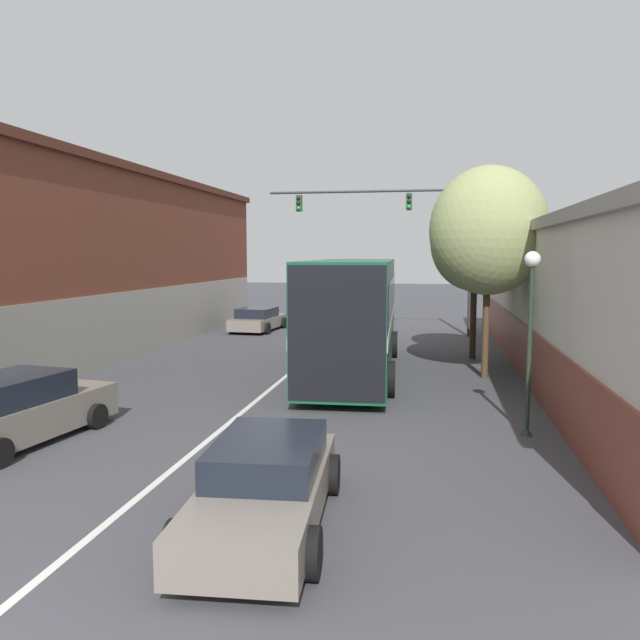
# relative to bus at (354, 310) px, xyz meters

# --- Properties ---
(lane_center_line) EXTENTS (0.14, 42.27, 0.01)m
(lane_center_line) POSITION_rel_bus_xyz_m (-2.06, -1.00, -2.08)
(lane_center_line) COLOR silver
(lane_center_line) RESTS_ON ground_plane
(building_left_brick) EXTENTS (9.43, 24.77, 7.27)m
(building_left_brick) POSITION_rel_bus_xyz_m (-13.06, 3.86, 1.68)
(building_left_brick) COLOR brown
(building_left_brick) RESTS_ON ground_plane
(bus) EXTENTS (3.19, 10.88, 3.72)m
(bus) POSITION_rel_bus_xyz_m (0.00, 0.00, 0.00)
(bus) COLOR #145133
(bus) RESTS_ON ground_plane
(hatchback_foreground) EXTENTS (2.12, 4.49, 1.23)m
(hatchback_foreground) POSITION_rel_bus_xyz_m (0.24, -11.79, -1.48)
(hatchback_foreground) COLOR slate
(hatchback_foreground) RESTS_ON ground_plane
(parked_car_left_near) EXTENTS (2.28, 4.33, 1.20)m
(parked_car_left_near) POSITION_rel_bus_xyz_m (-6.28, 10.51, -1.51)
(parked_car_left_near) COLOR slate
(parked_car_left_near) RESTS_ON ground_plane
(parked_car_left_mid) EXTENTS (2.39, 4.63, 1.45)m
(parked_car_left_mid) POSITION_rel_bus_xyz_m (-5.91, -8.91, -1.40)
(parked_car_left_mid) COLOR slate
(parked_car_left_mid) RESTS_ON ground_plane
(traffic_signal_gantry) EXTENTS (9.83, 0.36, 7.22)m
(traffic_signal_gantry) POSITION_rel_bus_xyz_m (1.39, 10.13, 3.20)
(traffic_signal_gantry) COLOR #333338
(traffic_signal_gantry) RESTS_ON ground_plane
(street_lamp) EXTENTS (0.34, 0.34, 3.98)m
(street_lamp) POSITION_rel_bus_xyz_m (4.61, -6.43, 0.35)
(street_lamp) COLOR #233323
(street_lamp) RESTS_ON ground_plane
(street_tree_near) EXTENTS (3.28, 2.95, 6.15)m
(street_tree_near) POSITION_rel_bus_xyz_m (4.05, 3.73, 2.25)
(street_tree_near) COLOR #3D2D1E
(street_tree_near) RESTS_ON ground_plane
(street_tree_far) EXTENTS (3.64, 3.28, 6.64)m
(street_tree_far) POSITION_rel_bus_xyz_m (4.21, -0.05, 2.55)
(street_tree_far) COLOR #4C3823
(street_tree_far) RESTS_ON ground_plane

